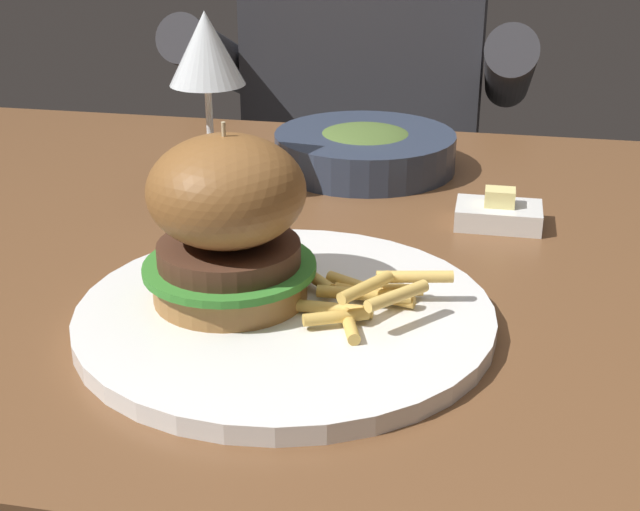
{
  "coord_description": "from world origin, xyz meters",
  "views": [
    {
      "loc": [
        0.12,
        -0.73,
        1.05
      ],
      "look_at": [
        0.01,
        -0.13,
        0.78
      ],
      "focal_mm": 50.0,
      "sensor_mm": 36.0,
      "label": 1
    }
  ],
  "objects_px": {
    "soup_bowl": "(365,149)",
    "wine_glass": "(206,55)",
    "butter_dish": "(498,214)",
    "burger_sandwich": "(228,220)",
    "main_plate": "(285,316)",
    "diner_person": "(364,185)"
  },
  "relations": [
    {
      "from": "burger_sandwich",
      "to": "wine_glass",
      "type": "distance_m",
      "value": 0.27
    },
    {
      "from": "main_plate",
      "to": "wine_glass",
      "type": "height_order",
      "value": "wine_glass"
    },
    {
      "from": "soup_bowl",
      "to": "wine_glass",
      "type": "bearing_deg",
      "value": -138.65
    },
    {
      "from": "butter_dish",
      "to": "diner_person",
      "type": "distance_m",
      "value": 0.66
    },
    {
      "from": "diner_person",
      "to": "wine_glass",
      "type": "bearing_deg",
      "value": -97.04
    },
    {
      "from": "main_plate",
      "to": "burger_sandwich",
      "type": "relative_size",
      "value": 2.28
    },
    {
      "from": "burger_sandwich",
      "to": "butter_dish",
      "type": "xyz_separation_m",
      "value": [
        0.19,
        0.22,
        -0.06
      ]
    },
    {
      "from": "wine_glass",
      "to": "soup_bowl",
      "type": "height_order",
      "value": "wine_glass"
    },
    {
      "from": "burger_sandwich",
      "to": "butter_dish",
      "type": "distance_m",
      "value": 0.3
    },
    {
      "from": "burger_sandwich",
      "to": "diner_person",
      "type": "relative_size",
      "value": 0.11
    },
    {
      "from": "wine_glass",
      "to": "diner_person",
      "type": "distance_m",
      "value": 0.66
    },
    {
      "from": "main_plate",
      "to": "butter_dish",
      "type": "relative_size",
      "value": 3.86
    },
    {
      "from": "butter_dish",
      "to": "soup_bowl",
      "type": "bearing_deg",
      "value": 135.51
    },
    {
      "from": "wine_glass",
      "to": "butter_dish",
      "type": "height_order",
      "value": "wine_glass"
    },
    {
      "from": "burger_sandwich",
      "to": "diner_person",
      "type": "xyz_separation_m",
      "value": [
        -0.02,
        0.82,
        -0.25
      ]
    },
    {
      "from": "burger_sandwich",
      "to": "wine_glass",
      "type": "bearing_deg",
      "value": 110.61
    },
    {
      "from": "diner_person",
      "to": "butter_dish",
      "type": "bearing_deg",
      "value": -70.12
    },
    {
      "from": "butter_dish",
      "to": "wine_glass",
      "type": "bearing_deg",
      "value": 174.95
    },
    {
      "from": "wine_glass",
      "to": "soup_bowl",
      "type": "bearing_deg",
      "value": 41.35
    },
    {
      "from": "burger_sandwich",
      "to": "soup_bowl",
      "type": "height_order",
      "value": "burger_sandwich"
    },
    {
      "from": "main_plate",
      "to": "burger_sandwich",
      "type": "height_order",
      "value": "burger_sandwich"
    },
    {
      "from": "burger_sandwich",
      "to": "wine_glass",
      "type": "height_order",
      "value": "wine_glass"
    }
  ]
}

